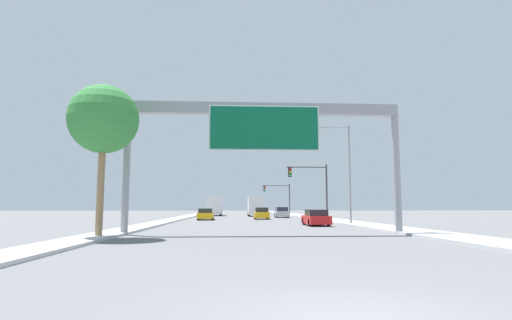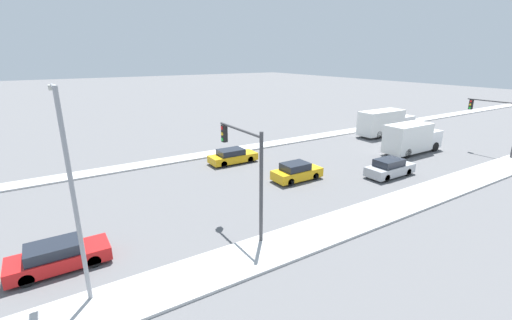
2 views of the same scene
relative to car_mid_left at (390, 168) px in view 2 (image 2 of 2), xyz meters
name	(u,v)px [view 2 (image 2 of 2)]	position (x,y,z in m)	size (l,w,h in m)	color
sidewalk_right	(481,175)	(4.25, 6.70, -0.65)	(3.00, 120.00, 0.15)	#BDBDBD
median_strip_left	(329,135)	(-14.25, 6.70, -0.65)	(2.00, 120.00, 0.15)	#BDBDBD
car_mid_left	(390,168)	(0.00, 0.00, 0.00)	(1.81, 4.60, 1.54)	#A5A8AD
car_near_right	(297,172)	(-3.50, -7.37, -0.02)	(1.83, 4.21, 1.50)	gold
car_near_left	(58,256)	(0.00, -24.94, -0.07)	(1.78, 4.50, 1.38)	red
car_mid_right	(233,156)	(-10.50, -9.60, -0.06)	(1.86, 4.61, 1.39)	gold
truck_box_primary	(412,138)	(-3.50, 8.06, 0.89)	(2.35, 7.28, 3.18)	white
truck_box_secondary	(385,123)	(-10.50, 12.81, 0.93)	(2.38, 8.82, 3.26)	white
traffic_light_near_intersection	(247,163)	(1.81, -15.30, 3.54)	(4.58, 0.32, 6.30)	#3D3D3F
traffic_light_mid_block	(500,117)	(1.52, 14.70, 3.25)	(5.17, 0.32, 5.77)	#3D3D3F
street_lamp_right	(70,181)	(3.00, -23.99, 4.59)	(2.85, 0.28, 8.99)	gray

